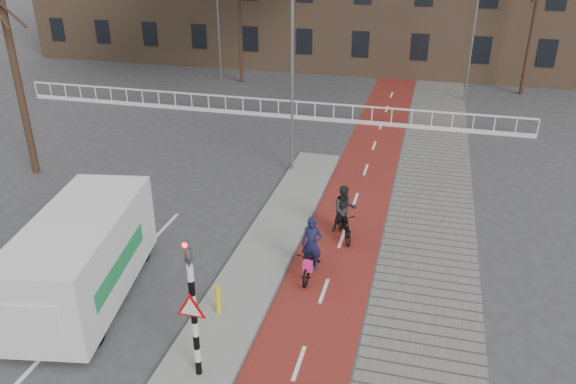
# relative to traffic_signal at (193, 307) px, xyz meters

# --- Properties ---
(ground) EXTENTS (120.00, 120.00, 0.00)m
(ground) POSITION_rel_traffic_signal_xyz_m (0.60, 2.02, -1.99)
(ground) COLOR #38383A
(ground) RESTS_ON ground
(bike_lane) EXTENTS (2.50, 60.00, 0.01)m
(bike_lane) POSITION_rel_traffic_signal_xyz_m (2.10, 12.02, -1.98)
(bike_lane) COLOR maroon
(bike_lane) RESTS_ON ground
(sidewalk) EXTENTS (3.00, 60.00, 0.01)m
(sidewalk) POSITION_rel_traffic_signal_xyz_m (4.90, 12.02, -1.98)
(sidewalk) COLOR slate
(sidewalk) RESTS_ON ground
(curb_island) EXTENTS (1.80, 16.00, 0.12)m
(curb_island) POSITION_rel_traffic_signal_xyz_m (-0.10, 6.02, -1.93)
(curb_island) COLOR gray
(curb_island) RESTS_ON ground
(traffic_signal) EXTENTS (0.80, 0.80, 3.68)m
(traffic_signal) POSITION_rel_traffic_signal_xyz_m (0.00, 0.00, 0.00)
(traffic_signal) COLOR black
(traffic_signal) RESTS_ON curb_island
(bollard) EXTENTS (0.12, 0.12, 0.82)m
(bollard) POSITION_rel_traffic_signal_xyz_m (-0.36, 2.21, -1.46)
(bollard) COLOR yellow
(bollard) RESTS_ON curb_island
(cyclist_near) EXTENTS (0.66, 1.82, 1.90)m
(cyclist_near) POSITION_rel_traffic_signal_xyz_m (1.58, 4.69, -1.35)
(cyclist_near) COLOR black
(cyclist_near) RESTS_ON bike_lane
(cyclist_far) EXTENTS (1.14, 1.77, 1.86)m
(cyclist_far) POSITION_rel_traffic_signal_xyz_m (2.13, 7.10, -1.21)
(cyclist_far) COLOR black
(cyclist_far) RESTS_ON bike_lane
(van) EXTENTS (3.26, 5.96, 2.43)m
(van) POSITION_rel_traffic_signal_xyz_m (-4.20, 2.17, -0.71)
(van) COLOR silver
(van) RESTS_ON ground
(railing) EXTENTS (28.00, 0.10, 0.99)m
(railing) POSITION_rel_traffic_signal_xyz_m (-4.40, 19.02, -1.68)
(railing) COLOR silver
(railing) RESTS_ON ground
(tree_left) EXTENTS (0.29, 0.29, 8.11)m
(tree_left) POSITION_rel_traffic_signal_xyz_m (-11.22, 9.30, 2.06)
(tree_left) COLOR black
(tree_left) RESTS_ON ground
(tree_mid) EXTENTS (0.23, 0.23, 7.88)m
(tree_mid) POSITION_rel_traffic_signal_xyz_m (-7.75, 25.67, 1.95)
(tree_mid) COLOR black
(tree_mid) RESTS_ON ground
(tree_right) EXTENTS (0.25, 0.25, 7.76)m
(tree_right) POSITION_rel_traffic_signal_xyz_m (9.73, 27.19, 1.89)
(tree_right) COLOR black
(tree_right) RESTS_ON ground
(streetlight_near) EXTENTS (0.12, 0.12, 7.80)m
(streetlight_near) POSITION_rel_traffic_signal_xyz_m (-0.89, 12.12, 1.91)
(streetlight_near) COLOR slate
(streetlight_near) RESTS_ON ground
(streetlight_left) EXTENTS (0.12, 0.12, 7.64)m
(streetlight_left) POSITION_rel_traffic_signal_xyz_m (-9.22, 25.77, 1.83)
(streetlight_left) COLOR slate
(streetlight_left) RESTS_ON ground
(streetlight_right) EXTENTS (0.12, 0.12, 8.53)m
(streetlight_right) POSITION_rel_traffic_signal_xyz_m (6.37, 25.06, 2.28)
(streetlight_right) COLOR slate
(streetlight_right) RESTS_ON ground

